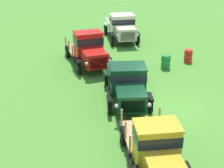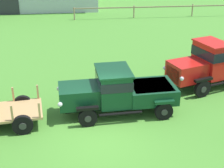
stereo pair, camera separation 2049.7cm
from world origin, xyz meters
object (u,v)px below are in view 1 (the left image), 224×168
(vintage_truck_second_in_line, at_px, (158,152))
(vintage_truck_far_side, at_px, (89,50))
(vintage_truck_midrow_center, at_px, (127,82))
(vintage_truck_back_of_row, at_px, (121,26))
(oil_drum_near_fence, at_px, (166,62))
(oil_drum_beside_row, at_px, (188,56))

(vintage_truck_second_in_line, distance_m, vintage_truck_far_side, 11.48)
(vintage_truck_midrow_center, height_order, vintage_truck_back_of_row, vintage_truck_back_of_row)
(vintage_truck_second_in_line, xyz_separation_m, vintage_truck_midrow_center, (6.24, 0.82, -0.03))
(oil_drum_near_fence, bearing_deg, vintage_truck_midrow_center, 149.07)
(vintage_truck_midrow_center, xyz_separation_m, vintage_truck_far_side, (4.82, 2.26, 0.14))
(vintage_truck_far_side, relative_size, vintage_truck_back_of_row, 1.04)
(oil_drum_beside_row, height_order, oil_drum_near_fence, oil_drum_near_fence)
(vintage_truck_far_side, distance_m, oil_drum_beside_row, 6.81)
(vintage_truck_midrow_center, relative_size, oil_drum_near_fence, 5.71)
(vintage_truck_second_in_line, height_order, vintage_truck_midrow_center, vintage_truck_second_in_line)
(vintage_truck_far_side, distance_m, vintage_truck_back_of_row, 6.61)
(vintage_truck_midrow_center, distance_m, vintage_truck_far_side, 5.33)
(vintage_truck_midrow_center, distance_m, vintage_truck_back_of_row, 11.03)
(oil_drum_near_fence, bearing_deg, oil_drum_beside_row, -55.49)
(vintage_truck_back_of_row, height_order, oil_drum_near_fence, vintage_truck_back_of_row)
(oil_drum_near_fence, bearing_deg, vintage_truck_second_in_line, 169.99)
(vintage_truck_midrow_center, xyz_separation_m, vintage_truck_back_of_row, (11.03, 0.00, 0.06))
(vintage_truck_back_of_row, bearing_deg, vintage_truck_far_side, 160.00)
(vintage_truck_midrow_center, distance_m, oil_drum_near_fence, 5.35)
(oil_drum_near_fence, bearing_deg, vintage_truck_far_side, 87.02)
(vintage_truck_second_in_line, relative_size, oil_drum_beside_row, 5.95)
(oil_drum_beside_row, distance_m, oil_drum_near_fence, 2.08)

